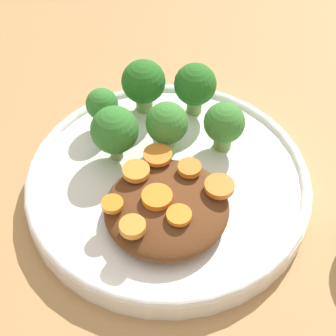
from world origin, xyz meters
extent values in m
plane|color=tan|center=(0.00, 0.00, 0.00)|extent=(4.00, 4.00, 0.00)
cylinder|color=white|center=(0.00, 0.00, 0.01)|extent=(0.27, 0.27, 0.02)
torus|color=white|center=(0.00, 0.00, 0.02)|extent=(0.27, 0.27, 0.01)
ellipsoid|color=#5B3319|center=(-0.02, 0.04, 0.03)|extent=(0.11, 0.11, 0.02)
cylinder|color=#759E51|center=(0.09, -0.03, 0.03)|extent=(0.02, 0.02, 0.02)
sphere|color=#337A2D|center=(0.09, -0.03, 0.05)|extent=(0.03, 0.03, 0.03)
cylinder|color=#759E51|center=(-0.03, -0.06, 0.03)|extent=(0.02, 0.02, 0.02)
sphere|color=#3D8433|center=(-0.03, -0.06, 0.05)|extent=(0.04, 0.04, 0.04)
cylinder|color=#7FA85B|center=(0.02, -0.03, 0.03)|extent=(0.02, 0.02, 0.03)
sphere|color=#3D8433|center=(0.02, -0.03, 0.06)|extent=(0.04, 0.04, 0.04)
cylinder|color=#759E51|center=(0.02, -0.09, 0.03)|extent=(0.02, 0.02, 0.02)
sphere|color=#286B23|center=(0.02, -0.09, 0.06)|extent=(0.04, 0.04, 0.04)
cylinder|color=#759E51|center=(0.07, -0.07, 0.03)|extent=(0.02, 0.02, 0.02)
sphere|color=#286B23|center=(0.07, -0.07, 0.06)|extent=(0.04, 0.04, 0.04)
cylinder|color=#759E51|center=(0.06, 0.00, 0.03)|extent=(0.01, 0.01, 0.02)
sphere|color=#337A2D|center=(0.06, 0.00, 0.06)|extent=(0.05, 0.05, 0.05)
cylinder|color=orange|center=(-0.04, 0.05, 0.05)|extent=(0.02, 0.02, 0.00)
cylinder|color=orange|center=(-0.01, 0.04, 0.05)|extent=(0.03, 0.03, 0.01)
cylinder|color=orange|center=(-0.05, 0.01, 0.05)|extent=(0.03, 0.03, 0.01)
cylinder|color=orange|center=(0.02, 0.03, 0.05)|extent=(0.02, 0.02, 0.01)
cylinder|color=orange|center=(-0.01, 0.08, 0.05)|extent=(0.02, 0.02, 0.01)
cylinder|color=orange|center=(-0.02, 0.00, 0.05)|extent=(0.02, 0.02, 0.01)
cylinder|color=orange|center=(0.02, 0.07, 0.05)|extent=(0.02, 0.02, 0.00)
cylinder|color=orange|center=(0.01, 0.00, 0.05)|extent=(0.03, 0.03, 0.00)
camera|label=1|loc=(-0.17, 0.30, 0.42)|focal=60.00mm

